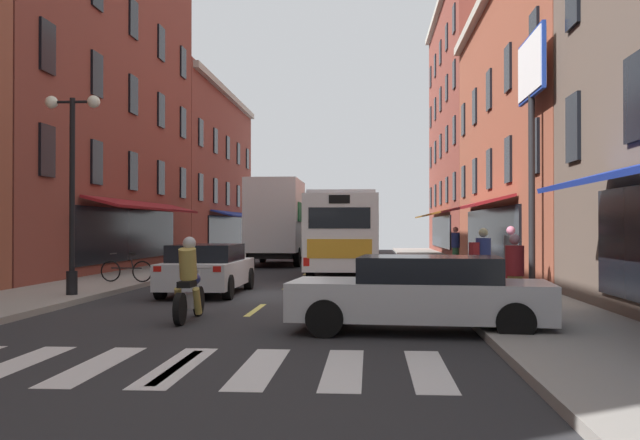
% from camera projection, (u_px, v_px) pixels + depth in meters
% --- Properties ---
extents(ground_plane, '(34.80, 80.00, 0.10)m').
position_uv_depth(ground_plane, '(276.00, 297.00, 19.44)').
color(ground_plane, '#28282B').
extents(lane_centre_dashes, '(0.14, 73.90, 0.01)m').
position_uv_depth(lane_centre_dashes, '(275.00, 296.00, 19.19)').
color(lane_centre_dashes, '#DBCC4C').
rests_on(lane_centre_dashes, ground).
extents(crosswalk_near, '(7.10, 2.80, 0.01)m').
position_uv_depth(crosswalk_near, '(177.00, 366.00, 9.47)').
color(crosswalk_near, silver).
rests_on(crosswalk_near, ground).
extents(sidewalk_left, '(3.00, 80.00, 0.14)m').
position_uv_depth(sidewalk_left, '(65.00, 291.00, 19.86)').
color(sidewalk_left, gray).
rests_on(sidewalk_left, ground).
extents(sidewalk_right, '(3.00, 80.00, 0.14)m').
position_uv_depth(sidewalk_right, '(496.00, 294.00, 19.03)').
color(sidewalk_right, gray).
rests_on(sidewalk_right, ground).
extents(billboard_sign, '(0.40, 2.99, 7.09)m').
position_uv_depth(billboard_sign, '(531.00, 94.00, 19.99)').
color(billboard_sign, black).
rests_on(billboard_sign, sidewalk_right).
extents(transit_bus, '(2.68, 12.23, 3.14)m').
position_uv_depth(transit_bus, '(346.00, 232.00, 29.78)').
color(transit_bus, white).
rests_on(transit_bus, ground).
extents(box_truck, '(2.53, 7.23, 4.10)m').
position_uv_depth(box_truck, '(278.00, 222.00, 35.16)').
color(box_truck, white).
rests_on(box_truck, ground).
extents(sedan_near, '(2.02, 4.35, 1.43)m').
position_uv_depth(sedan_near, '(299.00, 246.00, 43.66)').
color(sedan_near, maroon).
rests_on(sedan_near, ground).
extents(sedan_mid, '(4.65, 2.30, 1.33)m').
position_uv_depth(sedan_mid, '(422.00, 293.00, 12.59)').
color(sedan_mid, silver).
rests_on(sedan_mid, ground).
extents(sedan_far, '(1.99, 4.48, 1.38)m').
position_uv_depth(sedan_far, '(208.00, 269.00, 19.77)').
color(sedan_far, silver).
rests_on(sedan_far, ground).
extents(motorcycle_rider, '(0.62, 2.07, 1.66)m').
position_uv_depth(motorcycle_rider, '(189.00, 285.00, 14.11)').
color(motorcycle_rider, black).
rests_on(motorcycle_rider, ground).
extents(bicycle_near, '(1.71, 0.48, 0.91)m').
position_uv_depth(bicycle_near, '(127.00, 270.00, 22.38)').
color(bicycle_near, black).
rests_on(bicycle_near, sidewalk_left).
extents(pedestrian_near, '(0.52, 0.40, 1.69)m').
position_uv_depth(pedestrian_near, '(483.00, 261.00, 17.22)').
color(pedestrian_near, black).
rests_on(pedestrian_near, sidewalk_right).
extents(pedestrian_mid, '(0.36, 0.36, 1.57)m').
position_uv_depth(pedestrian_mid, '(515.00, 274.00, 13.95)').
color(pedestrian_mid, '#B29947').
rests_on(pedestrian_mid, sidewalk_right).
extents(pedestrian_far, '(0.36, 0.36, 1.74)m').
position_uv_depth(pedestrian_far, '(511.00, 258.00, 18.84)').
color(pedestrian_far, maroon).
rests_on(pedestrian_far, sidewalk_right).
extents(pedestrian_rear, '(0.36, 0.36, 1.73)m').
position_uv_depth(pedestrian_rear, '(456.00, 246.00, 30.65)').
color(pedestrian_rear, '#33663F').
rests_on(pedestrian_rear, sidewalk_right).
extents(street_lamp_twin, '(1.42, 0.32, 5.05)m').
position_uv_depth(street_lamp_twin, '(72.00, 184.00, 18.13)').
color(street_lamp_twin, black).
rests_on(street_lamp_twin, sidewalk_left).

